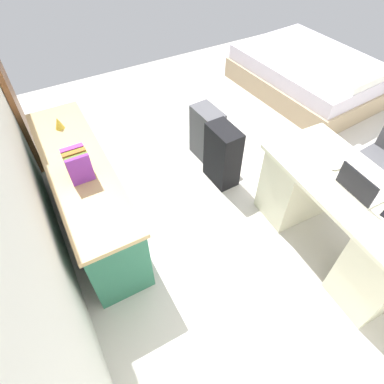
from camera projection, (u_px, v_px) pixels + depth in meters
name	position (u px, v px, depth m)	size (l,w,h in m)	color
ground_plane	(273.00, 163.00, 3.67)	(5.71, 5.71, 0.00)	beige
desk	(339.00, 218.00, 2.66)	(1.46, 0.71, 0.75)	beige
office_chair	(383.00, 168.00, 3.02)	(0.52, 0.52, 0.94)	black
credenza	(88.00, 194.00, 2.87)	(1.80, 0.48, 0.72)	#28664C
bed	(309.00, 75.00, 4.52)	(2.00, 1.55, 0.58)	tan
suitcase_black	(222.00, 155.00, 3.28)	(0.36, 0.22, 0.65)	black
suitcase_spare_grey	(207.00, 134.00, 3.55)	(0.36, 0.22, 0.60)	#4C4C51
laptop	(360.00, 187.00, 2.33)	(0.32, 0.23, 0.21)	silver
computer_mouse	(336.00, 167.00, 2.52)	(0.06, 0.10, 0.03)	white
book_row	(77.00, 163.00, 2.45)	(0.23, 0.17, 0.24)	purple
figurine_small	(58.00, 123.00, 2.88)	(0.08, 0.08, 0.11)	gold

